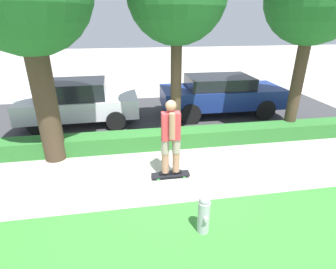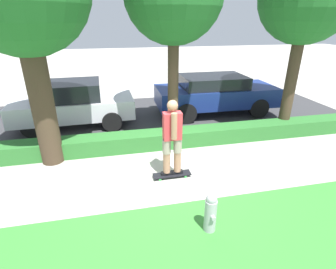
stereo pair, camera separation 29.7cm
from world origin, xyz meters
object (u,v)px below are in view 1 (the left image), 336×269
object	(u,v)px
parked_car_front	(78,102)
fire_hydrant	(204,214)
skater_person	(171,137)
skateboard	(171,174)
parked_car_middle	(221,94)

from	to	relation	value
parked_car_front	fire_hydrant	world-z (taller)	parked_car_front
skater_person	parked_car_front	size ratio (longest dim) A/B	0.45
skateboard	skater_person	xyz separation A→B (m)	(0.00, 0.00, 0.96)
skateboard	skater_person	distance (m)	0.96
skateboard	parked_car_front	size ratio (longest dim) A/B	0.22
parked_car_middle	fire_hydrant	distance (m)	6.29
parked_car_front	skateboard	bearing A→B (deg)	-59.04
skater_person	parked_car_middle	world-z (taller)	skater_person
skater_person	parked_car_middle	distance (m)	4.83
parked_car_front	fire_hydrant	xyz separation A→B (m)	(2.79, -5.67, -0.40)
skater_person	skateboard	bearing A→B (deg)	-143.13
parked_car_middle	fire_hydrant	size ratio (longest dim) A/B	5.97
parked_car_front	fire_hydrant	size ratio (longest dim) A/B	5.27
skateboard	parked_car_middle	world-z (taller)	parked_car_middle
skateboard	skater_person	world-z (taller)	skater_person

